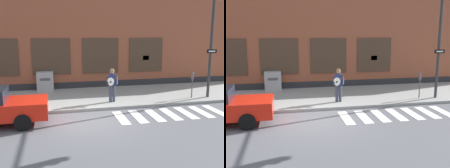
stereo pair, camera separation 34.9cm
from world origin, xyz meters
The scene contains 7 objects.
ground_plane centered at (0.00, 0.00, 0.00)m, with size 160.00×160.00×0.00m, color #56565B.
sidewalk centered at (0.00, 3.85, 0.07)m, with size 28.00×4.98×0.14m.
building_backdrop centered at (0.00, 8.33, 3.01)m, with size 28.00×4.06×6.03m.
crosswalk centered at (3.71, 0.06, 0.01)m, with size 5.20×1.90×0.01m.
busker centered at (1.44, 2.34, 1.14)m, with size 0.72×0.62×1.75m.
parking_meter centered at (6.04, 2.24, 1.09)m, with size 0.13×0.11×1.44m.
utility_box centered at (-2.03, 5.89, 0.75)m, with size 1.02×0.70×1.21m.
Camera 2 is at (-1.28, -10.82, 3.75)m, focal length 42.00 mm.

